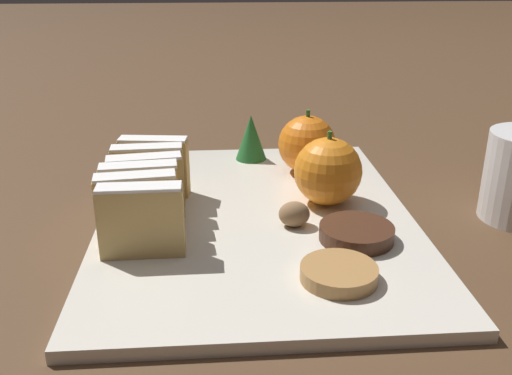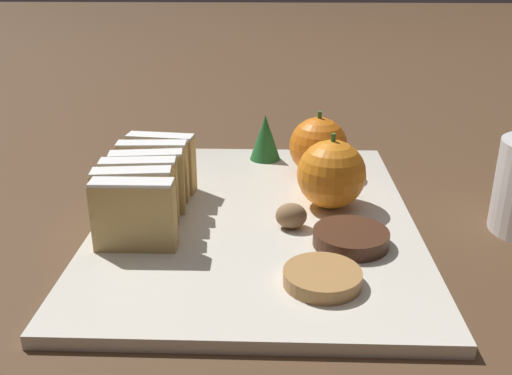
# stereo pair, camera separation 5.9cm
# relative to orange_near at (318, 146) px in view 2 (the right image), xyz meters

# --- Properties ---
(ground_plane) EXTENTS (6.00, 6.00, 0.00)m
(ground_plane) POSITION_rel_orange_near_xyz_m (-0.07, -0.12, -0.05)
(ground_plane) COLOR #513823
(serving_platter) EXTENTS (0.32, 0.43, 0.01)m
(serving_platter) POSITION_rel_orange_near_xyz_m (-0.07, -0.12, -0.04)
(serving_platter) COLOR silver
(serving_platter) RESTS_ON ground_plane
(stollen_slice_front) EXTENTS (0.08, 0.02, 0.07)m
(stollen_slice_front) POSITION_rel_orange_near_xyz_m (-0.18, -0.20, -0.00)
(stollen_slice_front) COLOR tan
(stollen_slice_front) RESTS_ON serving_platter
(stollen_slice_second) EXTENTS (0.08, 0.03, 0.07)m
(stollen_slice_second) POSITION_rel_orange_near_xyz_m (-0.19, -0.17, -0.00)
(stollen_slice_second) COLOR tan
(stollen_slice_second) RESTS_ON serving_platter
(stollen_slice_third) EXTENTS (0.08, 0.03, 0.07)m
(stollen_slice_third) POSITION_rel_orange_near_xyz_m (-0.19, -0.15, -0.00)
(stollen_slice_third) COLOR tan
(stollen_slice_third) RESTS_ON serving_platter
(stollen_slice_fourth) EXTENTS (0.08, 0.03, 0.07)m
(stollen_slice_fourth) POSITION_rel_orange_near_xyz_m (-0.19, -0.12, -0.00)
(stollen_slice_fourth) COLOR tan
(stollen_slice_fourth) RESTS_ON serving_platter
(stollen_slice_fifth) EXTENTS (0.08, 0.02, 0.07)m
(stollen_slice_fifth) POSITION_rel_orange_near_xyz_m (-0.19, -0.09, -0.00)
(stollen_slice_fifth) COLOR tan
(stollen_slice_fifth) RESTS_ON serving_platter
(stollen_slice_sixth) EXTENTS (0.08, 0.03, 0.07)m
(stollen_slice_sixth) POSITION_rel_orange_near_xyz_m (-0.18, -0.06, -0.00)
(stollen_slice_sixth) COLOR tan
(stollen_slice_sixth) RESTS_ON serving_platter
(orange_near) EXTENTS (0.07, 0.07, 0.08)m
(orange_near) POSITION_rel_orange_near_xyz_m (0.00, 0.00, 0.00)
(orange_near) COLOR orange
(orange_near) RESTS_ON serving_platter
(orange_far) EXTENTS (0.07, 0.07, 0.08)m
(orange_far) POSITION_rel_orange_near_xyz_m (0.01, -0.10, 0.00)
(orange_far) COLOR orange
(orange_far) RESTS_ON serving_platter
(walnut) EXTENTS (0.03, 0.03, 0.03)m
(walnut) POSITION_rel_orange_near_xyz_m (-0.04, -0.15, -0.02)
(walnut) COLOR #8E6B47
(walnut) RESTS_ON serving_platter
(chocolate_cookie) EXTENTS (0.07, 0.07, 0.01)m
(chocolate_cookie) POSITION_rel_orange_near_xyz_m (0.02, -0.19, -0.03)
(chocolate_cookie) COLOR #472819
(chocolate_cookie) RESTS_ON serving_platter
(gingerbread_cookie) EXTENTS (0.07, 0.07, 0.01)m
(gingerbread_cookie) POSITION_rel_orange_near_xyz_m (-0.01, -0.26, -0.03)
(gingerbread_cookie) COLOR #B27F47
(gingerbread_cookie) RESTS_ON serving_platter
(evergreen_sprig) EXTENTS (0.04, 0.04, 0.06)m
(evergreen_sprig) POSITION_rel_orange_near_xyz_m (-0.07, 0.05, -0.01)
(evergreen_sprig) COLOR #23662D
(evergreen_sprig) RESTS_ON serving_platter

